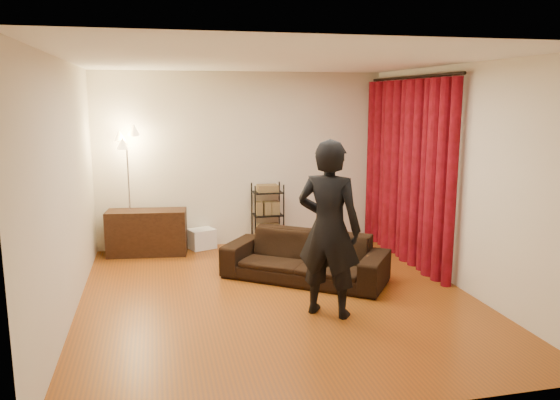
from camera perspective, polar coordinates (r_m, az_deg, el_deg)
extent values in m
plane|color=#87410E|center=(6.50, -0.27, -10.09)|extent=(5.00, 5.00, 0.00)
plane|color=white|center=(6.10, -0.29, 14.39)|extent=(5.00, 5.00, 0.00)
plane|color=beige|center=(8.59, -3.95, 4.25)|extent=(5.00, 0.00, 5.00)
plane|color=beige|center=(3.80, 8.02, -3.94)|extent=(5.00, 0.00, 5.00)
plane|color=beige|center=(6.08, -21.45, 0.89)|extent=(0.00, 5.00, 5.00)
plane|color=beige|center=(7.00, 18.02, 2.30)|extent=(0.00, 5.00, 5.00)
cylinder|color=black|center=(7.88, 13.63, 12.37)|extent=(0.04, 2.65, 0.04)
imported|color=black|center=(7.01, 2.58, -5.97)|extent=(2.14, 1.86, 0.60)
imported|color=black|center=(5.76, 5.12, -3.02)|extent=(0.82, 0.77, 1.89)
cube|color=black|center=(8.34, -13.72, -3.31)|extent=(1.19, 0.56, 0.67)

